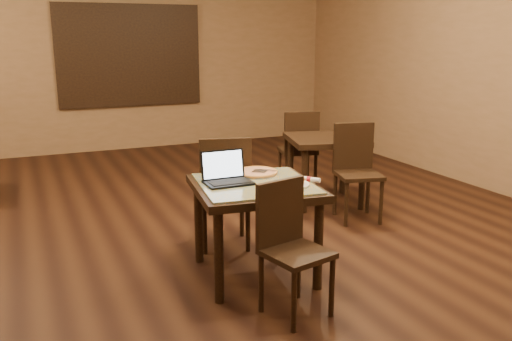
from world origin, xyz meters
name	(u,v)px	position (x,y,z in m)	size (l,w,h in m)	color
ground	(196,260)	(0.00, 0.00, 0.00)	(10.00, 10.00, 0.00)	black
wall_back	(98,59)	(0.00, 5.00, 1.50)	(8.00, 0.02, 3.00)	#916B49
mural	(130,56)	(0.50, 4.96, 1.55)	(2.34, 0.05, 1.64)	#224F7E
tiled_table	(255,196)	(0.36, -0.46, 0.66)	(1.03, 1.03, 0.76)	black
chair_main_near	(289,240)	(0.34, -1.08, 0.52)	(0.48, 0.48, 0.92)	black
chair_main_far	(225,186)	(0.33, 0.16, 0.58)	(0.54, 0.54, 1.03)	black
laptop	(226,174)	(0.16, -0.35, 0.83)	(0.35, 0.27, 0.24)	black
plate	(291,184)	(0.58, -0.64, 0.77)	(0.28, 0.28, 0.02)	white
pizza_slice	(291,182)	(0.58, -0.64, 0.79)	(0.20, 0.20, 0.02)	beige
pizza_pan	(257,174)	(0.48, -0.22, 0.77)	(0.34, 0.34, 0.01)	silver
pizza_whole	(257,172)	(0.48, -0.22, 0.78)	(0.35, 0.35, 0.02)	beige
spatula	(260,171)	(0.50, -0.24, 0.79)	(0.11, 0.27, 0.01)	silver
napkin_roll	(309,179)	(0.76, -0.60, 0.78)	(0.14, 0.17, 0.04)	white
other_table_a	(326,148)	(1.87, 1.00, 0.64)	(0.99, 0.99, 0.76)	black
other_table_a_chair_near	(356,166)	(1.89, 0.42, 0.56)	(0.52, 0.52, 0.99)	black
other_table_a_chair_far	(299,146)	(1.84, 1.58, 0.56)	(0.52, 0.52, 0.99)	black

